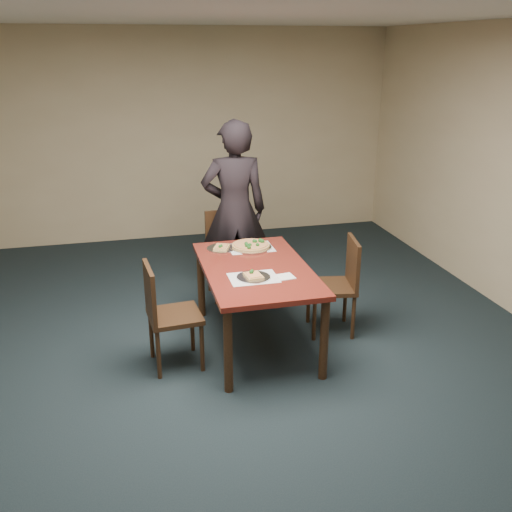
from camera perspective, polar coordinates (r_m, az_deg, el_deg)
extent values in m
plane|color=black|center=(4.63, -2.02, -13.19)|extent=(8.00, 8.00, 0.00)
plane|color=#C3AE87|center=(7.91, -8.28, 11.72)|extent=(6.00, 0.00, 6.00)
plane|color=white|center=(3.87, -2.58, 23.93)|extent=(8.00, 8.00, 0.00)
cube|color=#581711|center=(4.95, 0.00, -1.33)|extent=(0.90, 1.50, 0.04)
cylinder|color=black|center=(4.43, -2.80, -9.50)|extent=(0.07, 0.07, 0.70)
cylinder|color=black|center=(5.66, -5.52, -2.70)|extent=(0.07, 0.07, 0.70)
cylinder|color=black|center=(4.62, 6.83, -8.30)|extent=(0.07, 0.07, 0.70)
cylinder|color=black|center=(5.81, 2.11, -1.99)|extent=(0.07, 0.07, 0.70)
cube|color=black|center=(6.06, -2.73, -0.04)|extent=(0.43, 0.43, 0.04)
cylinder|color=black|center=(5.94, -3.98, -2.91)|extent=(0.04, 0.04, 0.43)
cylinder|color=black|center=(6.27, -4.67, -1.66)|extent=(0.04, 0.04, 0.43)
cylinder|color=black|center=(6.02, -0.63, -2.55)|extent=(0.04, 0.04, 0.43)
cylinder|color=black|center=(6.34, -1.48, -1.33)|extent=(0.04, 0.04, 0.43)
cube|color=black|center=(6.15, -3.17, 2.65)|extent=(0.42, 0.05, 0.44)
cube|color=black|center=(4.79, -8.13, -5.96)|extent=(0.46, 0.46, 0.04)
cylinder|color=black|center=(4.78, -5.42, -9.12)|extent=(0.04, 0.04, 0.43)
cylinder|color=black|center=(4.72, -9.72, -9.73)|extent=(0.04, 0.04, 0.43)
cylinder|color=black|center=(5.09, -6.39, -7.21)|extent=(0.04, 0.04, 0.43)
cylinder|color=black|center=(5.03, -10.42, -7.75)|extent=(0.04, 0.04, 0.43)
cube|color=black|center=(4.66, -10.56, -3.61)|extent=(0.07, 0.42, 0.44)
cube|color=black|center=(5.34, 7.54, -3.08)|extent=(0.49, 0.49, 0.04)
cylinder|color=black|center=(5.57, 5.26, -4.62)|extent=(0.04, 0.04, 0.43)
cylinder|color=black|center=(5.63, 8.89, -4.49)|extent=(0.04, 0.04, 0.43)
cylinder|color=black|center=(5.25, 5.85, -6.27)|extent=(0.04, 0.04, 0.43)
cylinder|color=black|center=(5.32, 9.70, -6.11)|extent=(0.04, 0.04, 0.43)
cube|color=black|center=(5.29, 9.68, -0.62)|extent=(0.11, 0.42, 0.44)
imported|color=black|center=(5.96, -2.18, 4.58)|extent=(0.71, 0.49, 1.88)
cube|color=white|center=(5.41, -0.53, 0.84)|extent=(0.42, 0.32, 0.00)
cube|color=white|center=(4.71, -0.25, -2.20)|extent=(0.40, 0.30, 0.00)
cylinder|color=silver|center=(5.41, -0.53, 0.91)|extent=(0.40, 0.40, 0.01)
cylinder|color=#B58345|center=(5.40, -0.53, 1.07)|extent=(0.36, 0.36, 0.02)
cylinder|color=#F3D37E|center=(5.40, -0.53, 1.21)|extent=(0.32, 0.32, 0.01)
sphere|color=#154617|center=(5.43, -0.06, 1.48)|extent=(0.03, 0.03, 0.03)
sphere|color=#154617|center=(5.42, 0.63, 1.49)|extent=(0.04, 0.04, 0.04)
sphere|color=#154617|center=(5.31, -0.91, 1.08)|extent=(0.04, 0.04, 0.04)
sphere|color=#154617|center=(5.44, 0.43, 1.57)|extent=(0.04, 0.04, 0.04)
sphere|color=#154617|center=(5.33, 0.16, 1.14)|extent=(0.03, 0.03, 0.03)
sphere|color=#154617|center=(5.43, -0.18, 1.50)|extent=(0.04, 0.04, 0.04)
sphere|color=#154617|center=(5.26, -0.71, 0.87)|extent=(0.04, 0.04, 0.04)
sphere|color=#154617|center=(5.32, -0.85, 1.09)|extent=(0.03, 0.03, 0.03)
sphere|color=#154617|center=(5.34, -0.61, 1.14)|extent=(0.03, 0.03, 0.03)
sphere|color=#154617|center=(5.36, -0.98, 1.25)|extent=(0.04, 0.04, 0.04)
cylinder|color=silver|center=(4.71, -0.25, -2.13)|extent=(0.28, 0.28, 0.01)
cube|color=#B58345|center=(4.70, -0.25, -1.98)|extent=(0.15, 0.18, 0.02)
cube|color=#F3D37E|center=(4.70, -0.26, -1.86)|extent=(0.11, 0.15, 0.01)
sphere|color=#154617|center=(4.71, -0.48, -1.62)|extent=(0.03, 0.03, 0.03)
sphere|color=#154617|center=(4.74, -0.40, -1.52)|extent=(0.03, 0.03, 0.03)
cylinder|color=silver|center=(5.39, -3.46, 0.77)|extent=(0.28, 0.28, 0.01)
cube|color=#B58345|center=(5.39, -3.46, 0.90)|extent=(0.19, 0.21, 0.02)
cube|color=#F3D37E|center=(5.38, -3.46, 1.01)|extent=(0.15, 0.17, 0.01)
sphere|color=#154617|center=(5.33, -3.63, 0.96)|extent=(0.03, 0.03, 0.03)
sphere|color=#154617|center=(5.35, -3.49, 1.03)|extent=(0.03, 0.03, 0.03)
cube|color=white|center=(4.73, 2.95, -2.08)|extent=(0.16, 0.16, 0.01)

